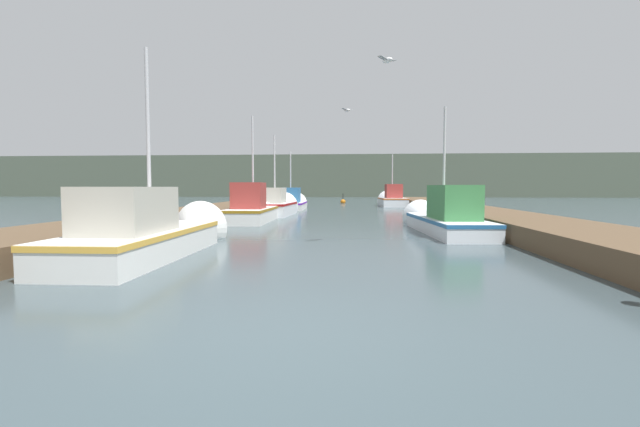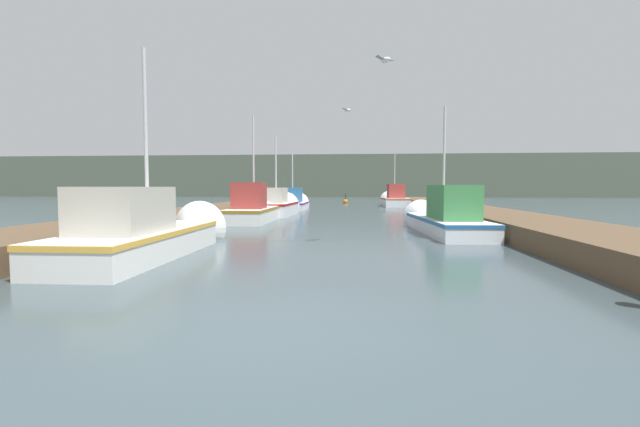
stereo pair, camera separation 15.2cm
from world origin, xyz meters
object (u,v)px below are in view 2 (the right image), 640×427
at_px(fishing_boat_1, 442,217).
at_px(seagull_1, 348,110).
at_px(fishing_boat_3, 277,206).
at_px(seagull_lead, 385,60).
at_px(mooring_piling_0, 288,198).
at_px(fishing_boat_5, 394,200).
at_px(fishing_boat_4, 293,203).
at_px(channel_buoy, 346,202).
at_px(fishing_boat_0, 154,232).
at_px(mooring_piling_1, 287,198).
at_px(fishing_boat_2, 256,210).

xyz_separation_m(fishing_boat_1, seagull_1, (-3.13, 3.16, 4.03)).
bearing_deg(fishing_boat_3, seagull_lead, -66.16).
bearing_deg(mooring_piling_0, fishing_boat_5, -7.31).
height_order(mooring_piling_0, seagull_1, seagull_1).
height_order(fishing_boat_4, channel_buoy, fishing_boat_4).
height_order(mooring_piling_0, channel_buoy, mooring_piling_0).
bearing_deg(fishing_boat_4, fishing_boat_0, -91.85).
height_order(fishing_boat_1, mooring_piling_1, fishing_boat_1).
xyz_separation_m(mooring_piling_0, seagull_1, (5.08, -16.09, 3.93)).
bearing_deg(fishing_boat_2, fishing_boat_1, -29.21).
bearing_deg(seagull_lead, fishing_boat_3, -110.90).
distance_m(fishing_boat_4, seagull_1, 11.64).
height_order(fishing_boat_0, fishing_boat_5, fishing_boat_0).
relative_size(channel_buoy, seagull_1, 1.93).
xyz_separation_m(fishing_boat_3, seagull_1, (3.74, -4.44, 4.02)).
xyz_separation_m(fishing_boat_1, fishing_boat_2, (-7.05, 3.78, 0.01)).
bearing_deg(fishing_boat_3, fishing_boat_4, 91.81).
bearing_deg(seagull_1, fishing_boat_1, -94.79).
xyz_separation_m(fishing_boat_5, mooring_piling_1, (-8.07, 0.01, 0.10)).
height_order(fishing_boat_3, channel_buoy, fishing_boat_3).
bearing_deg(channel_buoy, mooring_piling_0, -134.51).
height_order(fishing_boat_5, seagull_1, seagull_1).
xyz_separation_m(fishing_boat_0, fishing_boat_5, (7.09, 23.38, 0.02)).
relative_size(fishing_boat_5, seagull_1, 9.12).
bearing_deg(fishing_boat_0, fishing_boat_4, 88.44).
bearing_deg(seagull_lead, mooring_piling_0, -118.56).
distance_m(fishing_boat_3, fishing_boat_5, 12.62).
relative_size(fishing_boat_1, fishing_boat_3, 1.38).
relative_size(mooring_piling_0, channel_buoy, 1.16).
height_order(fishing_boat_1, fishing_boat_4, fishing_boat_1).
bearing_deg(seagull_lead, fishing_boat_1, -160.85).
bearing_deg(fishing_boat_1, seagull_lead, -121.67).
relative_size(mooring_piling_0, mooring_piling_1, 0.95).
bearing_deg(seagull_lead, seagull_1, -125.05).
height_order(fishing_boat_1, mooring_piling_0, fishing_boat_1).
relative_size(fishing_boat_4, channel_buoy, 4.91).
relative_size(mooring_piling_1, seagull_1, 2.35).
xyz_separation_m(fishing_boat_2, mooring_piling_0, (-1.15, 15.47, 0.09)).
bearing_deg(seagull_lead, mooring_piling_1, -118.15).
height_order(fishing_boat_2, channel_buoy, fishing_boat_2).
bearing_deg(seagull_lead, fishing_boat_4, -117.80).
xyz_separation_m(fishing_boat_1, seagull_lead, (-2.09, -4.00, 3.89)).
bearing_deg(fishing_boat_4, fishing_boat_1, -63.88).
xyz_separation_m(fishing_boat_0, seagull_1, (4.00, 8.34, 4.02)).
distance_m(fishing_boat_0, channel_buoy, 29.08).
height_order(channel_buoy, seagull_1, seagull_1).
height_order(fishing_boat_1, seagull_1, seagull_1).
distance_m(mooring_piling_1, seagull_lead, 23.33).
bearing_deg(fishing_boat_1, mooring_piling_1, 109.87).
bearing_deg(fishing_boat_4, seagull_1, -70.89).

